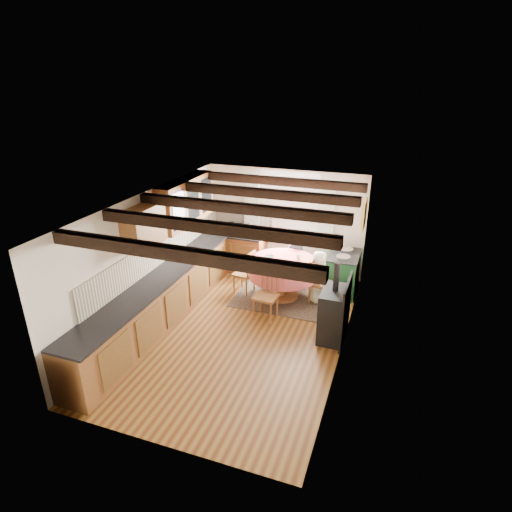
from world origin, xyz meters
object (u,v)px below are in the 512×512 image
at_px(aga_range, 343,272).
at_px(child_far, 296,258).
at_px(chair_near, 266,295).
at_px(child_right, 318,277).
at_px(cast_iron_stove, 334,301).
at_px(chair_right, 320,281).
at_px(chair_left, 244,272).
at_px(cup, 298,257).
at_px(dining_table, 283,279).

bearing_deg(aga_range, child_far, 176.12).
relative_size(chair_near, child_right, 0.90).
distance_m(cast_iron_stove, child_right, 1.32).
height_order(chair_right, child_right, child_right).
bearing_deg(chair_right, chair_left, 98.49).
bearing_deg(child_far, chair_right, 134.27).
distance_m(chair_left, cup, 1.19).
relative_size(child_far, cup, 13.01).
distance_m(dining_table, chair_right, 0.76).
xyz_separation_m(cast_iron_stove, cup, (-0.97, 1.30, 0.16)).
bearing_deg(cast_iron_stove, child_right, 113.12).
height_order(aga_range, child_far, child_far).
bearing_deg(chair_left, child_far, 141.83).
relative_size(chair_right, child_far, 0.81).
bearing_deg(child_far, chair_left, 42.80).
distance_m(chair_right, child_far, 0.99).
bearing_deg(aga_range, dining_table, -147.62).
xyz_separation_m(chair_right, aga_range, (0.37, 0.65, -0.04)).
relative_size(dining_table, aga_range, 1.47).
distance_m(chair_near, child_right, 1.26).
xyz_separation_m(cast_iron_stove, child_right, (-0.51, 1.21, -0.18)).
bearing_deg(aga_range, chair_left, -159.17).
bearing_deg(chair_near, aga_range, 58.00).
distance_m(chair_near, cast_iron_stove, 1.34).
bearing_deg(aga_range, child_right, -123.43).
bearing_deg(chair_right, chair_near, 143.95).
height_order(dining_table, chair_right, chair_right).
height_order(chair_near, aga_range, chair_near).
bearing_deg(child_right, child_far, 26.10).
bearing_deg(child_right, dining_table, 80.84).
bearing_deg(aga_range, chair_near, -126.82).
height_order(cast_iron_stove, child_right, cast_iron_stove).
distance_m(child_far, cup, 0.68).
height_order(chair_right, aga_range, chair_right).
distance_m(chair_right, child_right, 0.09).
bearing_deg(child_far, cup, 108.37).
relative_size(chair_left, child_far, 0.81).
bearing_deg(cup, cast_iron_stove, -53.31).
distance_m(aga_range, child_right, 0.74).
distance_m(chair_near, aga_range, 1.99).
height_order(chair_left, child_far, child_far).
height_order(chair_left, child_right, child_right).
bearing_deg(child_far, chair_near, 85.85).
relative_size(cast_iron_stove, child_far, 1.24).
bearing_deg(chair_near, cup, 77.55).
relative_size(dining_table, chair_near, 1.41).
relative_size(chair_left, cast_iron_stove, 0.65).
relative_size(chair_right, aga_range, 1.00).
xyz_separation_m(cast_iron_stove, child_far, (-1.15, 1.89, -0.14)).
relative_size(cast_iron_stove, child_right, 1.32).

